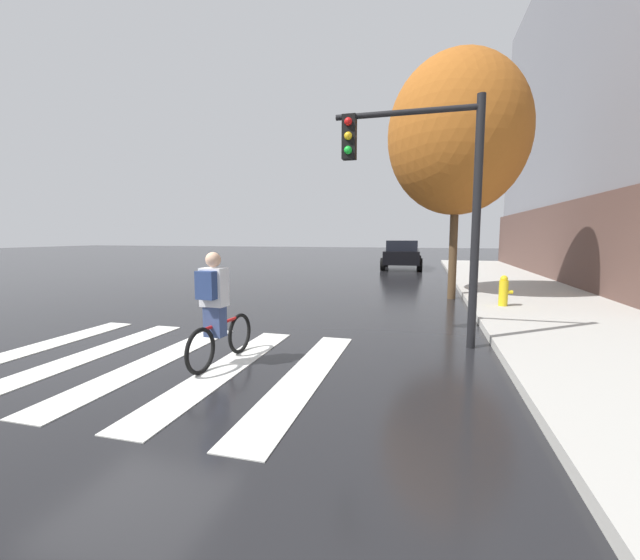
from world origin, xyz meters
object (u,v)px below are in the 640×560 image
street_tree_near (457,135)px  fire_hydrant (504,291)px  cyclist (216,310)px  sedan_mid (402,254)px  traffic_light_near (426,180)px

street_tree_near → fire_hydrant: bearing=-58.5°
cyclist → street_tree_near: size_ratio=0.24×
fire_hydrant → cyclist: bearing=-131.2°
sedan_mid → fire_hydrant: 13.12m
traffic_light_near → fire_hydrant: 4.76m
traffic_light_near → street_tree_near: bearing=81.3°
traffic_light_near → street_tree_near: street_tree_near is taller
cyclist → fire_hydrant: cyclist is taller
sedan_mid → cyclist: 18.39m
traffic_light_near → sedan_mid: bearing=94.4°
cyclist → traffic_light_near: (2.93, 1.96, 2.02)m
sedan_mid → traffic_light_near: 16.53m
cyclist → fire_hydrant: bearing=48.8°
sedan_mid → street_tree_near: bearing=-79.0°
cyclist → street_tree_near: bearing=63.2°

